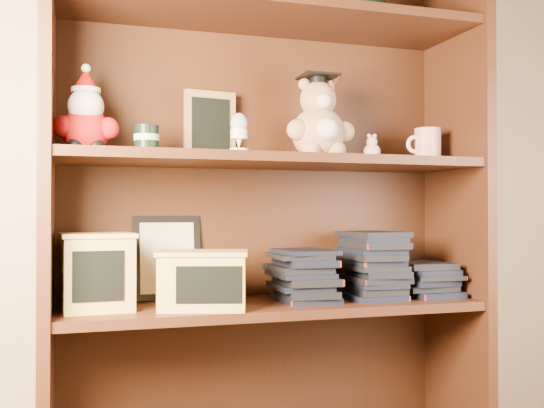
{
  "coord_description": "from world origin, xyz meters",
  "views": [
    {
      "loc": [
        -0.37,
        -0.36,
        0.8
      ],
      "look_at": [
        0.15,
        1.3,
        0.82
      ],
      "focal_mm": 42.0,
      "sensor_mm": 36.0,
      "label": 1
    }
  ],
  "objects_px": {
    "bookcase": "(266,219)",
    "treats_box": "(97,271)",
    "grad_teddy_bear": "(319,125)",
    "teacher_mug": "(427,145)"
  },
  "relations": [
    {
      "from": "bookcase",
      "to": "teacher_mug",
      "type": "distance_m",
      "value": 0.54
    },
    {
      "from": "grad_teddy_bear",
      "to": "teacher_mug",
      "type": "relative_size",
      "value": 2.2
    },
    {
      "from": "grad_teddy_bear",
      "to": "teacher_mug",
      "type": "bearing_deg",
      "value": 1.2
    },
    {
      "from": "bookcase",
      "to": "treats_box",
      "type": "height_order",
      "value": "bookcase"
    },
    {
      "from": "teacher_mug",
      "to": "treats_box",
      "type": "distance_m",
      "value": 1.01
    },
    {
      "from": "teacher_mug",
      "to": "grad_teddy_bear",
      "type": "bearing_deg",
      "value": -178.8
    },
    {
      "from": "bookcase",
      "to": "treats_box",
      "type": "xyz_separation_m",
      "value": [
        -0.46,
        -0.05,
        -0.13
      ]
    },
    {
      "from": "bookcase",
      "to": "grad_teddy_bear",
      "type": "bearing_deg",
      "value": -22.6
    },
    {
      "from": "bookcase",
      "to": "treats_box",
      "type": "distance_m",
      "value": 0.48
    },
    {
      "from": "grad_teddy_bear",
      "to": "bookcase",
      "type": "bearing_deg",
      "value": 157.4
    }
  ]
}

